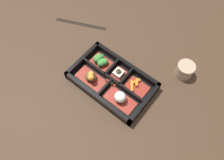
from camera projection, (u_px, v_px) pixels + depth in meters
ground_plane at (112, 83)px, 0.85m from camera, size 3.00×3.00×0.00m
bento_base at (112, 82)px, 0.85m from camera, size 0.32×0.20×0.01m
bento_rim at (112, 80)px, 0.84m from camera, size 0.32×0.20×0.04m
bowl_rice at (120, 98)px, 0.79m from camera, size 0.12×0.06×0.05m
bowl_stew at (91, 77)px, 0.83m from camera, size 0.12×0.06×0.05m
bowl_carrots at (136, 86)px, 0.83m from camera, size 0.09×0.07×0.02m
bowl_tofu at (118, 73)px, 0.85m from camera, size 0.05×0.06×0.03m
bowl_greens at (101, 60)px, 0.87m from camera, size 0.09×0.06×0.04m
bowl_pickles at (112, 81)px, 0.84m from camera, size 0.04×0.03×0.01m
tea_cup at (185, 70)px, 0.85m from camera, size 0.07×0.07×0.06m
chopsticks at (81, 23)px, 0.99m from camera, size 0.22×0.11×0.01m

